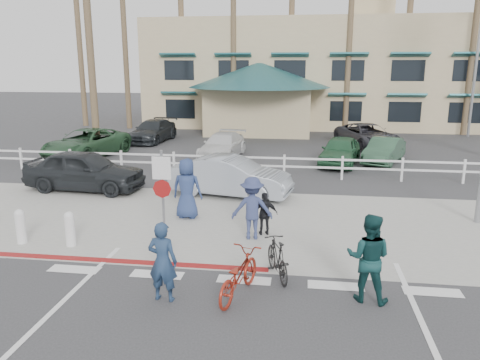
# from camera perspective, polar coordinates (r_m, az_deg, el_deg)

# --- Properties ---
(ground) EXTENTS (140.00, 140.00, 0.00)m
(ground) POSITION_cam_1_polar(r_m,az_deg,el_deg) (10.09, 0.04, -13.64)
(ground) COLOR #333335
(bike_path) EXTENTS (12.00, 16.00, 0.01)m
(bike_path) POSITION_cam_1_polar(r_m,az_deg,el_deg) (8.38, -1.98, -19.87)
(bike_path) COLOR #333335
(bike_path) RESTS_ON ground
(sidewalk_plaza) EXTENTS (22.00, 7.00, 0.01)m
(sidewalk_plaza) POSITION_cam_1_polar(r_m,az_deg,el_deg) (14.20, 2.58, -5.29)
(sidewalk_plaza) COLOR gray
(sidewalk_plaza) RESTS_ON ground
(cross_street) EXTENTS (40.00, 5.00, 0.01)m
(cross_street) POSITION_cam_1_polar(r_m,az_deg,el_deg) (18.02, 3.80, -1.16)
(cross_street) COLOR #333335
(cross_street) RESTS_ON ground
(parking_lot) EXTENTS (50.00, 16.00, 0.01)m
(parking_lot) POSITION_cam_1_polar(r_m,az_deg,el_deg) (27.29, 5.32, 3.95)
(parking_lot) COLOR #333335
(parking_lot) RESTS_ON ground
(curb_red) EXTENTS (7.00, 0.25, 0.02)m
(curb_red) POSITION_cam_1_polar(r_m,az_deg,el_deg) (11.87, -13.83, -9.63)
(curb_red) COLOR maroon
(curb_red) RESTS_ON ground
(rail_fence) EXTENTS (29.40, 0.16, 1.00)m
(rail_fence) POSITION_cam_1_polar(r_m,az_deg,el_deg) (19.82, 5.70, 1.66)
(rail_fence) COLOR silver
(rail_fence) RESTS_ON ground
(building) EXTENTS (28.00, 16.00, 11.30)m
(building) POSITION_cam_1_polar(r_m,az_deg,el_deg) (39.88, 9.44, 15.07)
(building) COLOR #C6B187
(building) RESTS_ON ground
(sign_post) EXTENTS (0.50, 0.10, 2.90)m
(sign_post) POSITION_cam_1_polar(r_m,az_deg,el_deg) (12.05, -9.38, -1.78)
(sign_post) COLOR gray
(sign_post) RESTS_ON ground
(bollard_0) EXTENTS (0.26, 0.26, 0.95)m
(bollard_0) POSITION_cam_1_polar(r_m,az_deg,el_deg) (13.11, -20.01, -5.62)
(bollard_0) COLOR silver
(bollard_0) RESTS_ON ground
(bollard_1) EXTENTS (0.26, 0.26, 0.95)m
(bollard_1) POSITION_cam_1_polar(r_m,az_deg,el_deg) (13.82, -25.17, -5.14)
(bollard_1) COLOR silver
(bollard_1) RESTS_ON ground
(streetlight_1) EXTENTS (0.60, 2.00, 9.50)m
(streetlight_1) POSITION_cam_1_polar(r_m,az_deg,el_deg) (34.58, 26.85, 12.54)
(streetlight_1) COLOR gray
(streetlight_1) RESTS_ON ground
(palm_0) EXTENTS (4.00, 4.00, 15.00)m
(palm_0) POSITION_cam_1_polar(r_m,az_deg,el_deg) (39.00, -19.13, 17.28)
(palm_0) COLOR #1D461B
(palm_0) RESTS_ON ground
(palm_1) EXTENTS (4.00, 4.00, 13.00)m
(palm_1) POSITION_cam_1_polar(r_m,az_deg,el_deg) (36.41, -13.88, 16.34)
(palm_1) COLOR #1D461B
(palm_1) RESTS_ON ground
(palm_2) EXTENTS (4.00, 4.00, 16.00)m
(palm_2) POSITION_cam_1_polar(r_m,az_deg,el_deg) (36.22, -7.18, 19.02)
(palm_2) COLOR #1D461B
(palm_2) RESTS_ON ground
(palm_3) EXTENTS (4.00, 4.00, 14.00)m
(palm_3) POSITION_cam_1_polar(r_m,az_deg,el_deg) (34.35, -0.81, 17.74)
(palm_3) COLOR #1D461B
(palm_3) RESTS_ON ground
(palm_4) EXTENTS (4.00, 4.00, 15.00)m
(palm_4) POSITION_cam_1_polar(r_m,az_deg,el_deg) (35.00, 6.29, 18.41)
(palm_4) COLOR #1D461B
(palm_4) RESTS_ON ground
(palm_5) EXTENTS (4.00, 4.00, 13.00)m
(palm_5) POSITION_cam_1_polar(r_m,az_deg,el_deg) (34.03, 13.23, 16.58)
(palm_5) COLOR #1D461B
(palm_5) RESTS_ON ground
(palm_6) EXTENTS (4.00, 4.00, 17.00)m
(palm_6) POSITION_cam_1_polar(r_m,az_deg,el_deg) (35.72, 20.05, 19.22)
(palm_6) COLOR #1D461B
(palm_6) RESTS_ON ground
(palm_7) EXTENTS (4.00, 4.00, 14.00)m
(palm_7) POSITION_cam_1_polar(r_m,az_deg,el_deg) (35.61, 26.73, 16.19)
(palm_7) COLOR #1D461B
(palm_7) RESTS_ON ground
(palm_10) EXTENTS (4.00, 4.00, 12.00)m
(palm_10) POSITION_cam_1_polar(r_m,az_deg,el_deg) (26.41, -17.90, 16.11)
(palm_10) COLOR #1D461B
(palm_10) RESTS_ON ground
(bike_red) EXTENTS (1.09, 1.91, 0.95)m
(bike_red) POSITION_cam_1_polar(r_m,az_deg,el_deg) (9.77, -0.22, -11.49)
(bike_red) COLOR maroon
(bike_red) RESTS_ON ground
(rider_red) EXTENTS (0.65, 0.46, 1.67)m
(rider_red) POSITION_cam_1_polar(r_m,az_deg,el_deg) (9.61, -9.41, -9.79)
(rider_red) COLOR navy
(rider_red) RESTS_ON ground
(bike_black) EXTENTS (0.92, 1.58, 0.92)m
(bike_black) POSITION_cam_1_polar(r_m,az_deg,el_deg) (10.62, 4.59, -9.48)
(bike_black) COLOR black
(bike_black) RESTS_ON ground
(rider_black) EXTENTS (1.03, 0.89, 1.83)m
(rider_black) POSITION_cam_1_polar(r_m,az_deg,el_deg) (9.80, 15.39, -9.13)
(rider_black) COLOR #113637
(rider_black) RESTS_ON ground
(pedestrian_a) EXTENTS (1.20, 0.79, 1.74)m
(pedestrian_a) POSITION_cam_1_polar(r_m,az_deg,el_deg) (12.74, 1.49, -3.45)
(pedestrian_a) COLOR navy
(pedestrian_a) RESTS_ON ground
(pedestrian_child) EXTENTS (0.77, 0.46, 1.23)m
(pedestrian_child) POSITION_cam_1_polar(r_m,az_deg,el_deg) (13.10, 3.05, -4.15)
(pedestrian_child) COLOR black
(pedestrian_child) RESTS_ON ground
(pedestrian_b) EXTENTS (0.95, 0.65, 1.89)m
(pedestrian_b) POSITION_cam_1_polar(r_m,az_deg,el_deg) (14.53, -6.48, -1.04)
(pedestrian_b) COLOR navy
(pedestrian_b) RESTS_ON ground
(car_white_sedan) EXTENTS (4.60, 2.34, 1.45)m
(car_white_sedan) POSITION_cam_1_polar(r_m,az_deg,el_deg) (16.97, -1.11, 0.43)
(car_white_sedan) COLOR #8D949F
(car_white_sedan) RESTS_ON ground
(car_red_compact) EXTENTS (4.65, 2.14, 1.55)m
(car_red_compact) POSITION_cam_1_polar(r_m,az_deg,el_deg) (18.71, -18.41, 1.13)
(car_red_compact) COLOR black
(car_red_compact) RESTS_ON ground
(lot_car_0) EXTENTS (3.45, 5.61, 1.45)m
(lot_car_0) POSITION_cam_1_polar(r_m,az_deg,el_deg) (25.53, -18.21, 4.28)
(lot_car_0) COLOR #295031
(lot_car_0) RESTS_ON ground
(lot_car_1) EXTENTS (2.20, 4.45, 1.24)m
(lot_car_1) POSITION_cam_1_polar(r_m,az_deg,el_deg) (24.20, -2.15, 4.22)
(lot_car_1) COLOR silver
(lot_car_1) RESTS_ON ground
(lot_car_2) EXTENTS (2.44, 4.22, 1.35)m
(lot_car_2) POSITION_cam_1_polar(r_m,az_deg,el_deg) (22.89, 12.11, 3.51)
(lot_car_2) COLOR #285B39
(lot_car_2) RESTS_ON ground
(lot_car_3) EXTENTS (2.61, 3.91, 1.22)m
(lot_car_3) POSITION_cam_1_polar(r_m,az_deg,el_deg) (23.88, 17.18, 3.46)
(lot_car_3) COLOR #2D513A
(lot_car_3) RESTS_ON ground
(lot_car_4) EXTENTS (2.27, 4.74, 1.33)m
(lot_car_4) POSITION_cam_1_polar(r_m,az_deg,el_deg) (29.81, -10.58, 5.90)
(lot_car_4) COLOR black
(lot_car_4) RESTS_ON ground
(lot_car_5) EXTENTS (3.90, 5.43, 1.37)m
(lot_car_5) POSITION_cam_1_polar(r_m,az_deg,el_deg) (28.06, 15.28, 5.21)
(lot_car_5) COLOR #2C2C33
(lot_car_5) RESTS_ON ground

